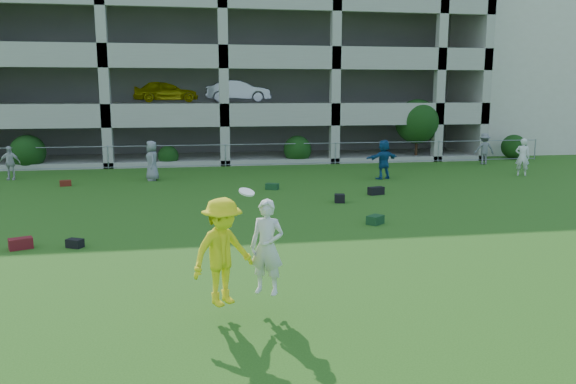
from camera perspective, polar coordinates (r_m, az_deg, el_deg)
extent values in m
plane|color=#235114|center=(11.54, -0.64, -9.55)|extent=(100.00, 100.00, 0.00)
cube|color=beige|center=(45.96, 23.27, 10.69)|extent=(16.00, 14.00, 10.00)
imported|color=silver|center=(28.07, -26.42, 2.66)|extent=(0.90, 0.38, 1.52)
imported|color=gray|center=(25.69, -13.65, 3.11)|extent=(0.72, 0.96, 1.77)
imported|color=navy|center=(25.78, 9.69, 3.29)|extent=(1.74, 1.02, 1.79)
imported|color=white|center=(28.64, 22.71, 3.30)|extent=(0.77, 0.69, 1.76)
imported|color=slate|center=(32.49, 19.30, 4.16)|extent=(1.16, 0.76, 1.68)
cube|color=#520E1D|center=(15.65, -25.51, -4.74)|extent=(0.62, 0.49, 0.28)
cube|color=black|center=(15.26, -20.83, -4.89)|extent=(0.47, 0.41, 0.22)
cube|color=#14391E|center=(16.96, 8.86, -2.81)|extent=(0.61, 0.59, 0.26)
cube|color=black|center=(20.09, 5.27, -0.65)|extent=(0.41, 0.41, 0.30)
cube|color=black|center=(21.81, 8.93, 0.12)|extent=(0.66, 0.45, 0.30)
cube|color=#581A0F|center=(25.34, -21.67, 0.84)|extent=(0.51, 0.39, 0.24)
cube|color=#133618|center=(22.70, -1.62, 0.57)|extent=(0.58, 0.50, 0.25)
imported|color=yellow|center=(9.66, -6.66, -6.06)|extent=(1.39, 1.24, 1.86)
imported|color=silver|center=(9.92, -2.15, -5.61)|extent=(0.74, 0.66, 1.70)
cylinder|color=white|center=(9.44, -4.22, -0.01)|extent=(0.29, 0.27, 0.16)
cube|color=#9E998C|center=(43.57, -7.62, 12.79)|extent=(30.00, 0.50, 12.00)
cube|color=#9E998C|center=(40.31, 14.80, 12.78)|extent=(0.50, 14.00, 12.00)
cube|color=#9E998C|center=(36.96, -7.01, 4.22)|extent=(30.00, 14.00, 0.30)
cube|color=#9E998C|center=(36.78, -7.11, 8.88)|extent=(30.00, 14.00, 0.30)
cube|color=#9E998C|center=(36.85, -7.21, 13.55)|extent=(30.00, 14.00, 0.30)
cube|color=#9E998C|center=(37.15, -7.32, 18.17)|extent=(30.00, 14.00, 0.30)
cube|color=#9E998C|center=(29.96, -6.47, 7.48)|extent=(30.00, 0.30, 0.90)
cube|color=#9E998C|center=(29.98, -6.58, 13.22)|extent=(30.00, 0.30, 0.90)
cube|color=#9E998C|center=(30.37, -18.32, 13.60)|extent=(0.50, 0.50, 12.00)
cube|color=#9E998C|center=(30.11, -6.61, 14.06)|extent=(0.50, 0.50, 12.00)
cube|color=#9E998C|center=(31.03, 4.86, 13.97)|extent=(0.50, 0.50, 12.00)
cube|color=#9E998C|center=(33.04, 15.28, 13.42)|extent=(0.50, 0.50, 12.00)
cube|color=#605E59|center=(38.83, -7.34, 13.14)|extent=(29.00, 9.00, 11.60)
imported|color=yellow|center=(34.77, -12.26, 10.00)|extent=(4.00, 1.90, 1.32)
imported|color=silver|center=(34.85, -5.15, 10.18)|extent=(4.09, 1.64, 1.32)
cylinder|color=gray|center=(30.22, -17.82, 3.38)|extent=(0.06, 0.06, 1.20)
cylinder|color=gray|center=(29.97, -6.38, 3.74)|extent=(0.06, 0.06, 1.20)
cylinder|color=gray|center=(30.89, 4.83, 3.96)|extent=(0.06, 0.06, 1.20)
cylinder|color=gray|center=(32.91, 15.02, 4.03)|extent=(0.06, 0.06, 1.20)
cylinder|color=gray|center=(35.82, 23.80, 3.98)|extent=(0.06, 0.06, 1.20)
cylinder|color=gray|center=(29.91, -6.40, 4.79)|extent=(36.00, 0.04, 0.04)
cylinder|color=gray|center=(30.03, -6.36, 2.76)|extent=(36.00, 0.04, 0.04)
sphere|color=#163D11|center=(31.59, -24.91, 3.71)|extent=(1.76, 1.76, 1.76)
sphere|color=#163D11|center=(30.55, -12.08, 3.61)|extent=(1.10, 1.10, 1.10)
sphere|color=#163D11|center=(31.02, 0.97, 4.34)|extent=(1.54, 1.54, 1.54)
cylinder|color=#382314|center=(33.20, 12.90, 4.83)|extent=(0.16, 0.16, 1.96)
sphere|color=#163D11|center=(33.11, 12.99, 7.00)|extent=(2.52, 2.52, 2.52)
sphere|color=#163D11|center=(35.78, 21.95, 4.29)|extent=(1.43, 1.43, 1.43)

